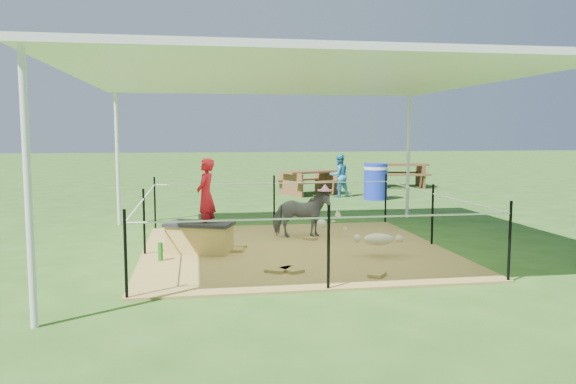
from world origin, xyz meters
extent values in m
plane|color=#2D5919|center=(0.00, 0.00, 0.00)|extent=(90.00, 90.00, 0.00)
cube|color=brown|center=(0.00, 0.00, 0.01)|extent=(4.60, 4.60, 0.03)
cylinder|color=silver|center=(-3.00, 3.00, 1.30)|extent=(0.07, 0.07, 2.60)
cylinder|color=silver|center=(3.00, 3.00, 1.30)|extent=(0.07, 0.07, 2.60)
cylinder|color=silver|center=(-3.00, -3.00, 1.30)|extent=(0.07, 0.07, 2.60)
cube|color=white|center=(0.00, 0.00, 2.64)|extent=(6.30, 6.30, 0.08)
cube|color=white|center=(0.00, 0.00, 2.79)|extent=(3.30, 3.30, 0.22)
cylinder|color=black|center=(-2.25, 2.25, 0.50)|extent=(0.04, 0.04, 1.00)
cylinder|color=black|center=(0.00, 2.25, 0.50)|extent=(0.04, 0.04, 1.00)
cylinder|color=black|center=(2.25, 2.25, 0.50)|extent=(0.04, 0.04, 1.00)
cylinder|color=black|center=(-2.25, 0.00, 0.50)|extent=(0.04, 0.04, 1.00)
cylinder|color=black|center=(2.25, 0.00, 0.50)|extent=(0.04, 0.04, 1.00)
cylinder|color=black|center=(-2.25, -2.25, 0.50)|extent=(0.04, 0.04, 1.00)
cylinder|color=black|center=(0.00, -2.25, 0.50)|extent=(0.04, 0.04, 1.00)
cylinder|color=black|center=(2.25, -2.25, 0.50)|extent=(0.04, 0.04, 1.00)
cylinder|color=white|center=(0.00, 2.25, 0.85)|extent=(4.50, 0.02, 0.02)
cylinder|color=white|center=(0.00, -2.25, 0.85)|extent=(4.50, 0.02, 0.02)
cylinder|color=white|center=(2.25, 0.00, 0.85)|extent=(0.02, 4.50, 0.02)
cylinder|color=white|center=(-2.25, 0.00, 0.85)|extent=(0.02, 4.50, 0.02)
cube|color=#B09240|center=(-1.44, -0.04, 0.23)|extent=(1.02, 0.75, 0.41)
cube|color=black|center=(-1.44, -0.04, 0.46)|extent=(1.10, 0.82, 0.05)
imported|color=red|center=(-1.34, -0.04, 0.99)|extent=(0.39, 0.47, 1.10)
cylinder|color=#1D791A|center=(-1.99, -0.49, 0.16)|extent=(0.09, 0.09, 0.26)
imported|color=#4E4E53|center=(0.28, 0.90, 0.43)|extent=(1.00, 0.54, 0.81)
cylinder|color=pink|center=(0.28, 0.90, 0.90)|extent=(0.25, 0.25, 0.12)
cylinder|color=#1C33D2|center=(3.35, 6.23, 0.49)|extent=(0.66, 0.66, 0.99)
cube|color=brown|center=(1.83, 7.78, 0.35)|extent=(2.03, 1.80, 0.70)
cube|color=#533A1C|center=(5.24, 9.54, 0.40)|extent=(2.13, 1.70, 0.80)
imported|color=#3389C1|center=(2.53, 7.02, 0.61)|extent=(0.70, 0.61, 1.22)
camera|label=1|loc=(-1.49, -8.41, 1.81)|focal=35.00mm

